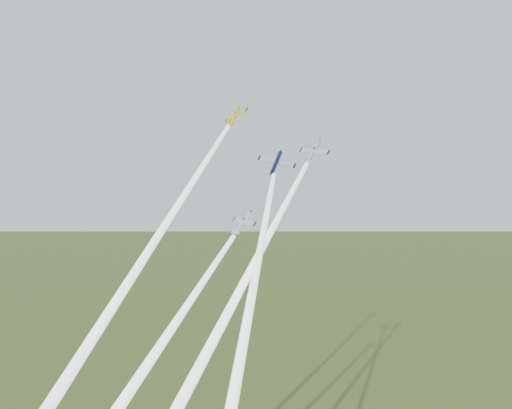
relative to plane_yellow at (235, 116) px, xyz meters
name	(u,v)px	position (x,y,z in m)	size (l,w,h in m)	color
plane_yellow	(235,116)	(0.00, 0.00, 0.00)	(6.88, 6.83, 1.08)	gold
smoke_trail_yellow	(137,269)	(-1.67, -27.45, -30.81)	(2.58, 2.58, 76.19)	white
plane_navy	(276,163)	(12.39, -1.65, -10.52)	(8.07, 8.01, 1.26)	#0C1636
smoke_trail_navy	(244,337)	(23.45, -25.88, -40.35)	(2.58, 2.58, 73.58)	white
plane_silver_right	(313,152)	(17.97, 3.89, -8.25)	(7.32, 7.26, 1.15)	silver
smoke_trail_silver_right	(227,315)	(16.83, -22.73, -38.09)	(2.58, 2.58, 73.61)	white
plane_silver_low	(243,223)	(12.55, -12.89, -22.25)	(6.76, 6.71, 1.06)	silver
smoke_trail_silver_low	(158,349)	(8.33, -31.63, -43.78)	(2.58, 2.58, 51.31)	white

